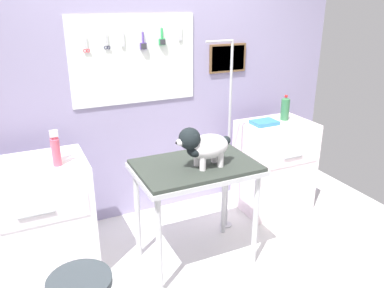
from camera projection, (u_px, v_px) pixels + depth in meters
The scene contains 11 objects.
ground at pixel (211, 285), 2.96m from camera, with size 4.40×4.00×0.04m, color silver.
rear_wall_panel at pixel (150, 98), 3.63m from camera, with size 4.00×0.11×2.30m.
grooming_table at pixel (196, 175), 2.96m from camera, with size 0.93×0.62×0.86m.
grooming_arm at pixel (228, 147), 3.41m from camera, with size 0.30×0.11×1.73m.
dog at pixel (203, 145), 2.81m from camera, with size 0.45×0.21×0.32m.
counter_left at pixel (37, 220), 2.94m from camera, with size 0.80×0.58×0.92m.
cabinet_right at pixel (274, 166), 3.90m from camera, with size 0.68×0.54×0.90m.
conditioner_bottle at pixel (56, 150), 2.73m from camera, with size 0.06×0.06×0.26m.
detangler_spray at pixel (56, 150), 2.81m from camera, with size 0.06×0.06×0.21m.
soda_bottle at pixel (285, 109), 3.80m from camera, with size 0.08×0.08×0.25m.
supply_tray at pixel (264, 123), 3.69m from camera, with size 0.24×0.18×0.04m.
Camera 1 is at (-1.15, -2.11, 2.03)m, focal length 36.24 mm.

